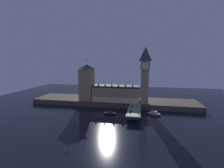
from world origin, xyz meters
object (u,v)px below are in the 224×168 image
at_px(pedestrian_near_rail, 127,112).
at_px(street_lamp_near, 127,109).
at_px(car_northbound_trail, 131,111).
at_px(street_lamp_far, 130,102).
at_px(victoria_tower, 87,82).
at_px(pedestrian_mid_walk, 140,109).
at_px(street_lamp_mid, 141,106).
at_px(car_northbound_lead, 132,106).
at_px(car_southbound_trail, 138,106).
at_px(pedestrian_far_rail, 129,106).
at_px(clock_tower, 145,73).
at_px(boat_downstream, 154,114).
at_px(boat_upstream, 110,113).

distance_m(pedestrian_near_rail, street_lamp_near, 4.01).
xyz_separation_m(car_northbound_trail, street_lamp_near, (-3.46, -6.08, 3.96)).
bearing_deg(street_lamp_far, victoria_tower, 161.09).
bearing_deg(pedestrian_mid_walk, street_lamp_mid, 71.94).
relative_size(pedestrian_mid_walk, street_lamp_near, 0.24).
height_order(car_northbound_lead, street_lamp_mid, street_lamp_mid).
relative_size(car_northbound_trail, car_southbound_trail, 1.12).
bearing_deg(street_lamp_near, pedestrian_far_rail, 88.97).
bearing_deg(car_northbound_lead, clock_tower, 58.94).
distance_m(car_southbound_trail, pedestrian_mid_walk, 11.75).
xyz_separation_m(car_northbound_trail, boat_downstream, (24.12, 15.06, -6.05)).
bearing_deg(street_lamp_mid, victoria_tower, 154.19).
distance_m(street_lamp_mid, street_lamp_far, 19.67).
bearing_deg(street_lamp_far, boat_upstream, -144.18).
bearing_deg(street_lamp_mid, street_lamp_near, -131.56).
xyz_separation_m(car_southbound_trail, pedestrian_mid_walk, (3.06, -11.34, 0.24)).
relative_size(car_northbound_lead, boat_downstream, 0.27).
xyz_separation_m(clock_tower, pedestrian_mid_walk, (-4.23, -32.29, -36.17)).
height_order(car_northbound_lead, boat_upstream, car_northbound_lead).
bearing_deg(car_northbound_lead, car_southbound_trail, 12.24).
relative_size(clock_tower, car_northbound_lead, 17.19).
relative_size(clock_tower, street_lamp_far, 10.42).
relative_size(car_northbound_trail, street_lamp_near, 0.61).
distance_m(pedestrian_far_rail, boat_upstream, 22.94).
relative_size(pedestrian_mid_walk, pedestrian_far_rail, 1.03).
bearing_deg(pedestrian_mid_walk, car_southbound_trail, 105.11).
height_order(car_northbound_lead, boat_downstream, car_northbound_lead).
bearing_deg(street_lamp_near, clock_tower, 69.76).
relative_size(street_lamp_near, street_lamp_mid, 1.07).
relative_size(boat_upstream, boat_downstream, 0.97).
distance_m(pedestrian_far_rail, street_lamp_near, 22.49).
height_order(victoria_tower, pedestrian_far_rail, victoria_tower).
distance_m(pedestrian_mid_walk, street_lamp_mid, 3.60).
bearing_deg(pedestrian_mid_walk, pedestrian_near_rail, -135.85).
bearing_deg(street_lamp_mid, car_southbound_trail, 108.89).
bearing_deg(street_lamp_mid, pedestrian_near_rail, -133.96).
distance_m(pedestrian_near_rail, boat_downstream, 34.07).
height_order(clock_tower, pedestrian_far_rail, clock_tower).
height_order(pedestrian_mid_walk, boat_downstream, pedestrian_mid_walk).
bearing_deg(car_southbound_trail, clock_tower, 70.81).
height_order(victoria_tower, car_southbound_trail, victoria_tower).
bearing_deg(car_northbound_trail, car_southbound_trail, 71.92).
relative_size(car_southbound_trail, boat_downstream, 0.26).
height_order(street_lamp_mid, boat_upstream, street_lamp_mid).
bearing_deg(car_northbound_lead, pedestrian_near_rail, -97.96).
height_order(pedestrian_near_rail, boat_upstream, pedestrian_near_rail).
xyz_separation_m(car_northbound_lead, street_lamp_mid, (9.59, -8.79, 3.59)).
bearing_deg(car_northbound_trail, street_lamp_mid, 42.02).
height_order(clock_tower, pedestrian_near_rail, clock_tower).
xyz_separation_m(victoria_tower, boat_downstream, (87.21, -28.72, -28.99)).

